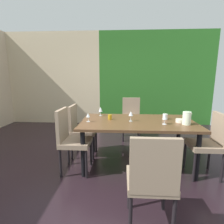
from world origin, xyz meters
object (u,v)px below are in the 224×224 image
Objects in this scene: wine_glass_front at (165,117)px; wine_glass_near_shelf at (131,114)px; wine_glass_left at (88,115)px; pitcher_west at (187,118)px; chair_head_far at (131,116)px; dining_table at (137,125)px; wine_glass_north at (101,109)px; chair_left_near at (71,137)px; chair_head_near at (152,177)px; cup_corner at (165,117)px; cup_center at (110,117)px; chair_right_near at (210,141)px; chair_left_far at (80,127)px; serving_bowl_east at (180,121)px.

wine_glass_front is 0.52m from wine_glass_near_shelf.
wine_glass_left is 0.70× the size of pitcher_west.
chair_head_far is 6.03× the size of wine_glass_near_shelf.
dining_table is at bearing 7.29° from wine_glass_left.
wine_glass_front is at bearing -28.03° from wine_glass_north.
chair_left_near is at bearing -176.68° from pitcher_west.
chair_left_near is at bearing 135.84° from chair_head_near.
wine_glass_north reaches higher than wine_glass_near_shelf.
chair_head_near reaches higher than dining_table.
cup_corner is (0.58, 0.17, -0.07)m from wine_glass_near_shelf.
cup_center is (0.58, 0.36, 0.24)m from chair_left_near.
chair_right_near is 2.06m from chair_left_near.
chair_right_near is at bearing -21.17° from wine_glass_north.
cup_center is at bearing -56.34° from wine_glass_north.
cup_center is (0.57, -0.22, 0.25)m from chair_left_far.
chair_head_near is 0.98× the size of chair_left_near.
pitcher_west is (1.74, 0.10, 0.30)m from chair_left_near.
chair_left_far is 0.55m from wine_glass_left.
dining_table is at bearing -163.71° from cup_corner.
wine_glass_front is 1.02× the size of wine_glass_near_shelf.
chair_head_far reaches higher than wine_glass_north.
cup_center is 1.19m from pitcher_west.
dining_table is at bearing -29.13° from wine_glass_north.
wine_glass_front is (0.36, 1.12, 0.32)m from chair_head_near.
dining_table is 0.82m from wine_glass_left.
wine_glass_front reaches higher than wine_glass_north.
serving_bowl_east is (-0.37, 0.23, 0.24)m from chair_right_near.
chair_left_near reaches higher than chair_head_far.
chair_head_far is at bearing 116.74° from serving_bowl_east.
chair_left_far is (-1.05, 1.60, -0.01)m from chair_head_near.
pitcher_west is (0.69, 1.13, 0.30)m from chair_head_near.
chair_left_far reaches higher than cup_center.
wine_glass_front is 1.18m from wine_glass_left.
dining_table is 0.51m from cup_corner.
chair_right_near is (1.00, 1.02, -0.01)m from chair_head_near.
chair_left_far is 0.66m from cup_center.
serving_bowl_east is at bearing 1.76° from wine_glass_left.
dining_table is at bearing 91.61° from chair_head_far.
serving_bowl_east is at bearing 113.79° from pitcher_west.
cup_center is (0.19, -0.29, -0.07)m from wine_glass_north.
chair_head_far is at bearing 57.12° from wine_glass_north.
dining_table is 19.95× the size of cup_corner.
wine_glass_left is at bearing 175.72° from wine_glass_front.
pitcher_west is (1.74, -0.47, 0.31)m from chair_left_far.
wine_glass_near_shelf is 1.28× the size of serving_bowl_east.
chair_head_far is 1.88m from chair_left_near.
chair_left_near is at bearing -120.41° from wine_glass_north.
chair_left_far and pitcher_west have the same top height.
chair_head_near reaches higher than pitcher_west.
chair_head_far is 1.92m from chair_right_near.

